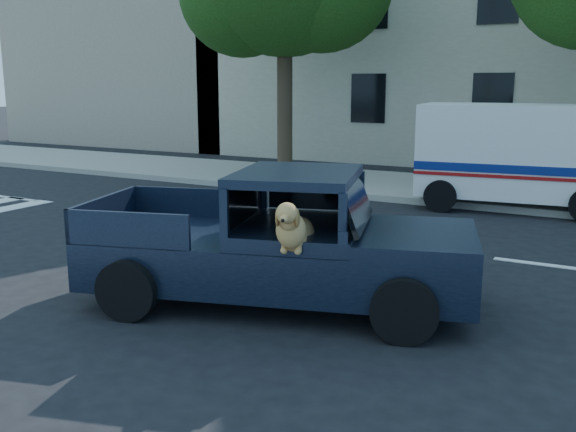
{
  "coord_description": "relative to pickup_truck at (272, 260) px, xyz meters",
  "views": [
    {
      "loc": [
        5.03,
        -6.67,
        2.71
      ],
      "look_at": [
        1.61,
        -0.44,
        1.23
      ],
      "focal_mm": 40.0,
      "sensor_mm": 36.0,
      "label": 1
    }
  ],
  "objects": [
    {
      "name": "ground",
      "position": [
        -1.19,
        0.08,
        -0.57
      ],
      "size": [
        120.0,
        120.0,
        0.0
      ],
      "primitive_type": "plane",
      "color": "black",
      "rests_on": "ground"
    },
    {
      "name": "pickup_truck",
      "position": [
        0.0,
        0.0,
        0.0
      ],
      "size": [
        5.01,
        3.07,
        1.68
      ],
      "rotation": [
        0.0,
        0.0,
        0.28
      ],
      "color": "black",
      "rests_on": "ground"
    },
    {
      "name": "mail_truck",
      "position": [
        1.47,
        7.84,
        0.42
      ],
      "size": [
        4.3,
        2.49,
        2.26
      ],
      "rotation": [
        0.0,
        0.0,
        0.11
      ],
      "color": "silver",
      "rests_on": "ground"
    },
    {
      "name": "lane_stripes",
      "position": [
        0.81,
        3.48,
        -0.56
      ],
      "size": [
        21.6,
        0.14,
        0.01
      ],
      "primitive_type": null,
      "color": "silver",
      "rests_on": "ground"
    },
    {
      "name": "building_left",
      "position": [
        -16.19,
        16.58,
        3.43
      ],
      "size": [
        12.0,
        6.0,
        8.0
      ],
      "primitive_type": "cube",
      "color": "tan",
      "rests_on": "ground"
    },
    {
      "name": "far_sidewalk",
      "position": [
        -1.19,
        9.28,
        -0.49
      ],
      "size": [
        60.0,
        4.0,
        0.15
      ],
      "primitive_type": "cube",
      "color": "gray",
      "rests_on": "ground"
    }
  ]
}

